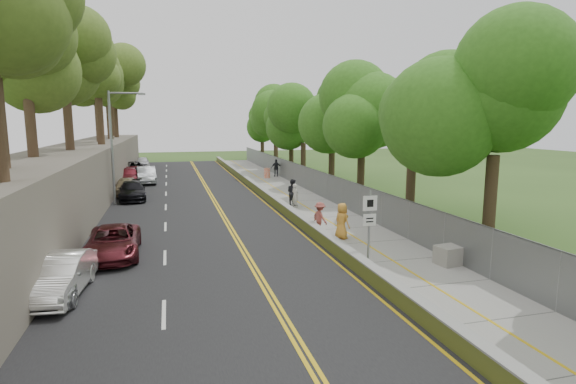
# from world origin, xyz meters

# --- Properties ---
(ground) EXTENTS (140.00, 140.00, 0.00)m
(ground) POSITION_xyz_m (0.00, 0.00, 0.00)
(ground) COLOR #33511E
(ground) RESTS_ON ground
(road) EXTENTS (11.20, 66.00, 0.04)m
(road) POSITION_xyz_m (-5.40, 15.00, 0.02)
(road) COLOR black
(road) RESTS_ON ground
(sidewalk) EXTENTS (4.20, 66.00, 0.05)m
(sidewalk) POSITION_xyz_m (2.55, 15.00, 0.03)
(sidewalk) COLOR gray
(sidewalk) RESTS_ON ground
(jersey_barrier) EXTENTS (0.42, 66.00, 0.60)m
(jersey_barrier) POSITION_xyz_m (0.25, 15.00, 0.30)
(jersey_barrier) COLOR #C9E33E
(jersey_barrier) RESTS_ON ground
(rock_embankment) EXTENTS (5.00, 66.00, 4.00)m
(rock_embankment) POSITION_xyz_m (-13.50, 15.00, 2.00)
(rock_embankment) COLOR #595147
(rock_embankment) RESTS_ON ground
(chainlink_fence) EXTENTS (0.04, 66.00, 2.00)m
(chainlink_fence) POSITION_xyz_m (4.65, 15.00, 1.00)
(chainlink_fence) COLOR slate
(chainlink_fence) RESTS_ON ground
(trees_embankment) EXTENTS (6.40, 66.00, 13.00)m
(trees_embankment) POSITION_xyz_m (-13.00, 15.00, 10.50)
(trees_embankment) COLOR #567426
(trees_embankment) RESTS_ON rock_embankment
(trees_fenceside) EXTENTS (7.00, 66.00, 14.00)m
(trees_fenceside) POSITION_xyz_m (7.00, 15.00, 7.00)
(trees_fenceside) COLOR #3D7D21
(trees_fenceside) RESTS_ON ground
(streetlight) EXTENTS (2.52, 0.22, 8.00)m
(streetlight) POSITION_xyz_m (-10.46, 14.00, 4.64)
(streetlight) COLOR gray
(streetlight) RESTS_ON ground
(signpost) EXTENTS (0.62, 0.09, 3.10)m
(signpost) POSITION_xyz_m (1.05, -3.02, 1.96)
(signpost) COLOR gray
(signpost) RESTS_ON sidewalk
(construction_barrel) EXTENTS (0.63, 0.63, 1.03)m
(construction_barrel) POSITION_xyz_m (3.00, 25.91, 0.56)
(construction_barrel) COLOR #F93200
(construction_barrel) RESTS_ON sidewalk
(concrete_block) EXTENTS (1.26, 1.02, 0.77)m
(concrete_block) POSITION_xyz_m (4.30, -4.00, 0.43)
(concrete_block) COLOR gray
(concrete_block) RESTS_ON sidewalk
(car_0) EXTENTS (1.77, 3.97, 1.33)m
(car_0) POSITION_xyz_m (-10.60, -3.52, 0.70)
(car_0) COLOR #B3B3B7
(car_0) RESTS_ON road
(car_1) EXTENTS (1.87, 4.37, 1.40)m
(car_1) POSITION_xyz_m (-10.60, -3.57, 0.74)
(car_1) COLOR white
(car_1) RESTS_ON road
(car_2) EXTENTS (2.30, 4.81, 1.32)m
(car_2) POSITION_xyz_m (-9.36, 0.73, 0.70)
(car_2) COLOR #591A21
(car_2) RESTS_ON road
(car_3) EXTENTS (2.31, 4.87, 1.37)m
(car_3) POSITION_xyz_m (-9.65, 15.76, 0.73)
(car_3) COLOR black
(car_3) RESTS_ON road
(car_4) EXTENTS (1.83, 4.26, 1.44)m
(car_4) POSITION_xyz_m (-10.26, 18.09, 0.76)
(car_4) COLOR tan
(car_4) RESTS_ON road
(car_5) EXTENTS (2.03, 4.86, 1.56)m
(car_5) POSITION_xyz_m (-9.00, 25.07, 0.82)
(car_5) COLOR #AAAEB2
(car_5) RESTS_ON road
(car_6) EXTENTS (3.15, 6.03, 1.62)m
(car_6) POSITION_xyz_m (-10.60, 30.27, 0.85)
(car_6) COLOR black
(car_6) RESTS_ON road
(car_7) EXTENTS (2.43, 5.15, 1.45)m
(car_7) POSITION_xyz_m (-10.60, 25.17, 0.77)
(car_7) COLOR maroon
(car_7) RESTS_ON road
(car_8) EXTENTS (1.78, 4.21, 1.42)m
(car_8) POSITION_xyz_m (-10.13, 39.76, 0.75)
(car_8) COLOR silver
(car_8) RESTS_ON road
(painter_0) EXTENTS (0.89, 1.05, 1.82)m
(painter_0) POSITION_xyz_m (1.45, 1.00, 0.96)
(painter_0) COLOR gold
(painter_0) RESTS_ON sidewalk
(painter_1) EXTENTS (0.59, 0.70, 1.64)m
(painter_1) POSITION_xyz_m (1.45, 9.66, 0.87)
(painter_1) COLOR beige
(painter_1) RESTS_ON sidewalk
(painter_2) EXTENTS (1.02, 1.12, 1.87)m
(painter_2) POSITION_xyz_m (1.45, 10.29, 0.99)
(painter_2) COLOR black
(painter_2) RESTS_ON sidewalk
(painter_3) EXTENTS (0.90, 1.19, 1.64)m
(painter_3) POSITION_xyz_m (0.79, 2.47, 0.87)
(painter_3) COLOR #A04A43
(painter_3) RESTS_ON sidewalk
(person_far) EXTENTS (1.12, 0.53, 1.86)m
(person_far) POSITION_xyz_m (4.20, 26.78, 0.98)
(person_far) COLOR black
(person_far) RESTS_ON sidewalk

